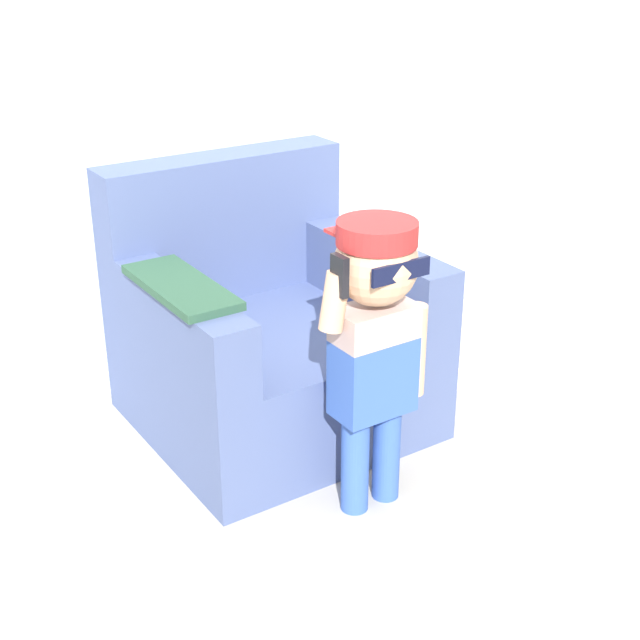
{
  "coord_description": "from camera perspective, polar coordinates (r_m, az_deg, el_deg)",
  "views": [
    {
      "loc": [
        -1.75,
        -2.6,
        1.9
      ],
      "look_at": [
        -0.14,
        -0.17,
        0.58
      ],
      "focal_mm": 50.0,
      "sensor_mm": 36.0,
      "label": 1
    }
  ],
  "objects": [
    {
      "name": "person_child",
      "position": [
        2.91,
        3.56,
        -0.24
      ],
      "size": [
        0.43,
        0.32,
        1.05
      ],
      "color": "#3356AD",
      "rests_on": "ground_plane"
    },
    {
      "name": "armchair",
      "position": [
        3.61,
        -3.41,
        -1.11
      ],
      "size": [
        1.06,
        1.02,
        1.04
      ],
      "color": "#475684",
      "rests_on": "ground_plane"
    },
    {
      "name": "side_table",
      "position": [
        3.94,
        8.31,
        0.01
      ],
      "size": [
        0.34,
        0.34,
        0.5
      ],
      "color": "white",
      "rests_on": "ground_plane"
    },
    {
      "name": "wall_back",
      "position": [
        3.85,
        -6.29,
        15.14
      ],
      "size": [
        10.0,
        0.05,
        2.6
      ],
      "color": "silver",
      "rests_on": "ground_plane"
    },
    {
      "name": "ground_plane",
      "position": [
        3.67,
        0.34,
        -6.97
      ],
      "size": [
        10.0,
        10.0,
        0.0
      ],
      "primitive_type": "plane",
      "color": "#ADA89E"
    }
  ]
}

